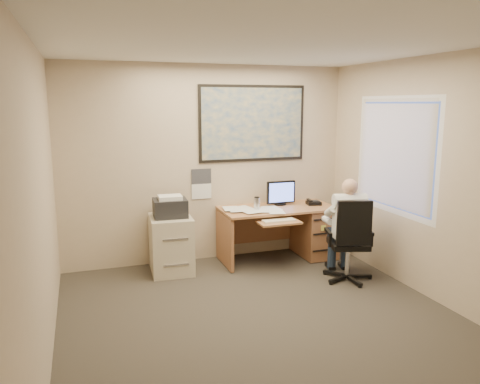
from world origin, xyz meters
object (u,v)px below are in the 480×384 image
object	(u,v)px
person	(347,230)
filing_cabinet	(171,239)
desk	(298,227)
office_chair	(351,257)

from	to	relation	value
person	filing_cabinet	bearing A→B (deg)	167.81
desk	filing_cabinet	bearing A→B (deg)	-179.43
desk	office_chair	size ratio (longest dim) A/B	1.52
filing_cabinet	desk	bearing A→B (deg)	3.91
filing_cabinet	person	xyz separation A→B (m)	(2.03, -0.97, 0.20)
filing_cabinet	person	world-z (taller)	person
desk	filing_cabinet	size ratio (longest dim) A/B	1.57
office_chair	person	world-z (taller)	person
filing_cabinet	office_chair	size ratio (longest dim) A/B	0.97
desk	person	bearing A→B (deg)	-79.37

